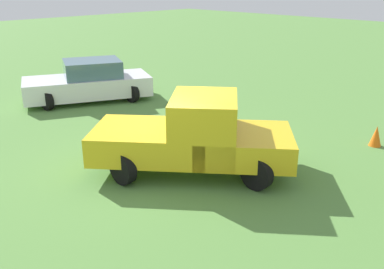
% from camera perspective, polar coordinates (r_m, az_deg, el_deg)
% --- Properties ---
extents(ground_plane, '(80.00, 80.00, 0.00)m').
position_cam_1_polar(ground_plane, '(10.16, -2.66, -4.26)').
color(ground_plane, '#54843D').
extents(pickup_truck, '(4.62, 4.28, 1.79)m').
position_cam_1_polar(pickup_truck, '(9.55, 0.69, 0.06)').
color(pickup_truck, black).
rests_on(pickup_truck, ground_plane).
extents(sedan_near, '(3.54, 4.79, 1.46)m').
position_cam_1_polar(sedan_near, '(15.97, -13.67, 6.84)').
color(sedan_near, black).
rests_on(sedan_near, ground_plane).
extents(traffic_cone, '(0.32, 0.32, 0.55)m').
position_cam_1_polar(traffic_cone, '(12.28, 23.45, -0.19)').
color(traffic_cone, orange).
rests_on(traffic_cone, ground_plane).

